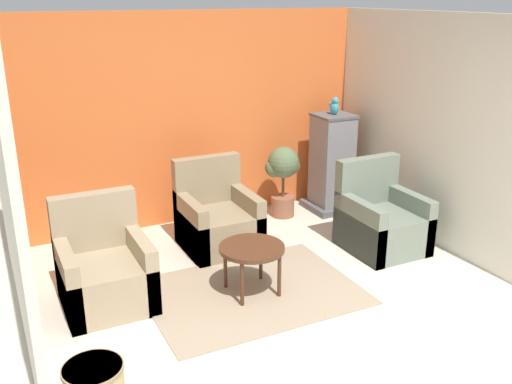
{
  "coord_description": "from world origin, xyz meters",
  "views": [
    {
      "loc": [
        -2.28,
        -2.93,
        2.68
      ],
      "look_at": [
        0.0,
        1.69,
        0.88
      ],
      "focal_mm": 40.0,
      "sensor_mm": 36.0,
      "label": 1
    }
  ],
  "objects_px": {
    "potted_plant": "(283,173)",
    "wicker_basket": "(94,383)",
    "coffee_table": "(252,251)",
    "birdcage": "(332,165)",
    "armchair_left": "(105,272)",
    "armchair_right": "(381,222)",
    "armchair_middle": "(217,221)",
    "parrot": "(334,106)"
  },
  "relations": [
    {
      "from": "potted_plant",
      "to": "wicker_basket",
      "type": "xyz_separation_m",
      "value": [
        -2.84,
        -2.51,
        -0.41
      ]
    },
    {
      "from": "coffee_table",
      "to": "wicker_basket",
      "type": "bearing_deg",
      "value": -151.17
    },
    {
      "from": "coffee_table",
      "to": "birdcage",
      "type": "relative_size",
      "value": 0.49
    },
    {
      "from": "birdcage",
      "to": "potted_plant",
      "type": "distance_m",
      "value": 0.69
    },
    {
      "from": "coffee_table",
      "to": "wicker_basket",
      "type": "height_order",
      "value": "coffee_table"
    },
    {
      "from": "birdcage",
      "to": "armchair_left",
      "type": "bearing_deg",
      "value": -160.31
    },
    {
      "from": "coffee_table",
      "to": "armchair_left",
      "type": "xyz_separation_m",
      "value": [
        -1.27,
        0.42,
        -0.12
      ]
    },
    {
      "from": "armchair_right",
      "to": "birdcage",
      "type": "distance_m",
      "value": 1.32
    },
    {
      "from": "coffee_table",
      "to": "wicker_basket",
      "type": "distance_m",
      "value": 1.89
    },
    {
      "from": "birdcage",
      "to": "coffee_table",
      "type": "bearing_deg",
      "value": -140.62
    },
    {
      "from": "birdcage",
      "to": "armchair_middle",
      "type": "bearing_deg",
      "value": -165.78
    },
    {
      "from": "armchair_middle",
      "to": "potted_plant",
      "type": "bearing_deg",
      "value": 24.78
    },
    {
      "from": "armchair_right",
      "to": "armchair_left",
      "type": "bearing_deg",
      "value": 177.26
    },
    {
      "from": "birdcage",
      "to": "parrot",
      "type": "xyz_separation_m",
      "value": [
        0.0,
        0.0,
        0.76
      ]
    },
    {
      "from": "armchair_left",
      "to": "armchair_middle",
      "type": "height_order",
      "value": "same"
    },
    {
      "from": "parrot",
      "to": "armchair_middle",
      "type": "bearing_deg",
      "value": -165.73
    },
    {
      "from": "parrot",
      "to": "potted_plant",
      "type": "bearing_deg",
      "value": 175.53
    },
    {
      "from": "armchair_middle",
      "to": "armchair_left",
      "type": "bearing_deg",
      "value": -153.78
    },
    {
      "from": "armchair_right",
      "to": "birdcage",
      "type": "height_order",
      "value": "birdcage"
    },
    {
      "from": "coffee_table",
      "to": "wicker_basket",
      "type": "xyz_separation_m",
      "value": [
        -1.64,
        -0.9,
        -0.27
      ]
    },
    {
      "from": "potted_plant",
      "to": "armchair_right",
      "type": "bearing_deg",
      "value": -69.41
    },
    {
      "from": "armchair_middle",
      "to": "parrot",
      "type": "relative_size",
      "value": 4.38
    },
    {
      "from": "potted_plant",
      "to": "birdcage",
      "type": "bearing_deg",
      "value": -4.62
    },
    {
      "from": "armchair_right",
      "to": "wicker_basket",
      "type": "relative_size",
      "value": 2.29
    },
    {
      "from": "parrot",
      "to": "potted_plant",
      "type": "height_order",
      "value": "parrot"
    },
    {
      "from": "potted_plant",
      "to": "wicker_basket",
      "type": "relative_size",
      "value": 2.12
    },
    {
      "from": "armchair_middle",
      "to": "wicker_basket",
      "type": "relative_size",
      "value": 2.29
    },
    {
      "from": "armchair_right",
      "to": "coffee_table",
      "type": "bearing_deg",
      "value": -170.71
    },
    {
      "from": "birdcage",
      "to": "wicker_basket",
      "type": "xyz_separation_m",
      "value": [
        -3.53,
        -2.45,
        -0.44
      ]
    },
    {
      "from": "armchair_right",
      "to": "wicker_basket",
      "type": "distance_m",
      "value": 3.55
    },
    {
      "from": "parrot",
      "to": "armchair_left",
      "type": "bearing_deg",
      "value": -160.29
    },
    {
      "from": "coffee_table",
      "to": "wicker_basket",
      "type": "relative_size",
      "value": 1.44
    },
    {
      "from": "armchair_right",
      "to": "birdcage",
      "type": "relative_size",
      "value": 0.77
    },
    {
      "from": "armchair_left",
      "to": "birdcage",
      "type": "height_order",
      "value": "birdcage"
    },
    {
      "from": "armchair_left",
      "to": "birdcage",
      "type": "bearing_deg",
      "value": 19.69
    },
    {
      "from": "parrot",
      "to": "wicker_basket",
      "type": "bearing_deg",
      "value": -145.17
    },
    {
      "from": "armchair_left",
      "to": "armchair_right",
      "type": "distance_m",
      "value": 2.98
    },
    {
      "from": "armchair_right",
      "to": "wicker_basket",
      "type": "bearing_deg",
      "value": -160.56
    },
    {
      "from": "armchair_right",
      "to": "birdcage",
      "type": "xyz_separation_m",
      "value": [
        0.18,
        1.27,
        0.29
      ]
    },
    {
      "from": "coffee_table",
      "to": "parrot",
      "type": "bearing_deg",
      "value": 39.42
    },
    {
      "from": "coffee_table",
      "to": "parrot",
      "type": "xyz_separation_m",
      "value": [
        1.89,
        1.55,
        0.92
      ]
    },
    {
      "from": "parrot",
      "to": "potted_plant",
      "type": "xyz_separation_m",
      "value": [
        -0.68,
        0.05,
        -0.78
      ]
    }
  ]
}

